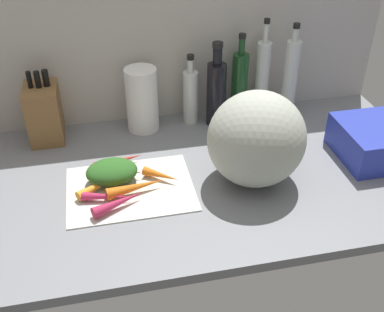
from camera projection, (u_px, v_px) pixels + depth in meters
ground_plane at (166, 180)px, 143.84cm from camera, size 170.00×80.00×3.00cm
wall_back at (144, 36)px, 157.08cm from camera, size 170.00×3.00×60.00cm
cutting_board at (130, 188)px, 137.31cm from camera, size 36.59×27.80×0.80cm
carrot_0 at (121, 160)px, 145.79cm from camera, size 14.32×6.09×2.93cm
carrot_1 at (107, 197)px, 131.50cm from camera, size 14.73×5.82×2.56cm
carrot_2 at (118, 170)px, 140.95cm from camera, size 15.44×9.21×3.56cm
carrot_3 at (119, 202)px, 128.90cm from camera, size 15.39×9.18×3.18cm
carrot_4 at (136, 187)px, 134.24cm from camera, size 17.39×6.89×3.52cm
carrot_5 at (161, 175)px, 139.57cm from camera, size 10.85×8.87×2.74cm
carrot_6 at (101, 184)px, 136.12cm from camera, size 15.00×11.45×2.79cm
carrot_greens_pile at (112, 172)px, 137.64cm from camera, size 15.11×11.62×6.39cm
winter_squash at (256, 139)px, 133.72cm from camera, size 28.37×26.82×28.27cm
knife_block at (44, 112)px, 155.78cm from camera, size 10.75×15.07×24.38cm
paper_towel_roll at (142, 100)px, 159.95cm from camera, size 10.86×10.86×22.40cm
bottle_0 at (191, 96)px, 164.40cm from camera, size 5.25×5.25×25.39cm
bottle_1 at (216, 92)px, 162.27cm from camera, size 6.74×6.74×30.11cm
bottle_2 at (239, 84)px, 166.55cm from camera, size 5.72×5.72×31.06cm
bottle_3 at (262, 78)px, 167.27cm from camera, size 5.05×5.05×35.50cm
bottle_4 at (290, 78)px, 166.03cm from camera, size 5.17×5.17×34.31cm
dish_rack at (377, 141)px, 149.06cm from camera, size 24.16×23.33×10.95cm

